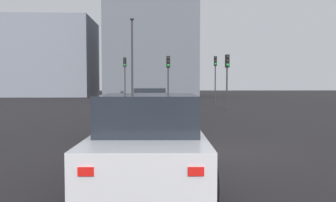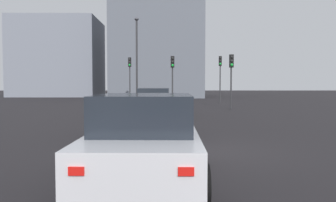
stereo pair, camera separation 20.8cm
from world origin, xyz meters
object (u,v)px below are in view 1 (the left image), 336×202
traffic_light_far_right (168,70)px  street_lamp_kerbside (132,54)px  traffic_light_far_left (125,70)px  car_white_right_third (149,140)px  traffic_light_near_right (215,69)px  car_beige_right_lead (151,103)px  car_silver_right_second (143,115)px  traffic_light_near_left (227,70)px

traffic_light_far_right → street_lamp_kerbside: street_lamp_kerbside is taller
traffic_light_far_left → car_white_right_third: bearing=8.0°
traffic_light_near_right → traffic_light_far_right: size_ratio=1.10×
car_beige_right_lead → traffic_light_far_right: size_ratio=1.14×
car_silver_right_second → traffic_light_near_left: bearing=-23.5°
traffic_light_far_left → car_beige_right_lead: bearing=12.5°
traffic_light_near_right → traffic_light_far_right: bearing=-33.0°
traffic_light_near_left → car_white_right_third: bearing=-18.0°
car_beige_right_lead → traffic_light_far_right: (8.11, -1.21, 2.08)m
traffic_light_far_right → street_lamp_kerbside: size_ratio=0.54×
car_white_right_third → traffic_light_near_right: 27.21m
car_silver_right_second → street_lamp_kerbside: size_ratio=0.63×
car_silver_right_second → traffic_light_near_right: traffic_light_near_right is taller
car_beige_right_lead → traffic_light_far_left: (14.83, 2.75, 2.34)m
car_silver_right_second → traffic_light_near_right: size_ratio=1.07×
car_beige_right_lead → street_lamp_kerbside: size_ratio=0.61×
traffic_light_far_left → car_silver_right_second: bearing=8.7°
traffic_light_near_left → traffic_light_far_right: traffic_light_far_right is taller
car_beige_right_lead → traffic_light_near_left: traffic_light_near_left is taller
car_beige_right_lead → traffic_light_far_right: bearing=-6.5°
traffic_light_far_right → car_white_right_third: bearing=-4.7°
car_silver_right_second → traffic_light_far_right: traffic_light_far_right is taller
car_white_right_third → traffic_light_far_left: traffic_light_far_left is taller
street_lamp_kerbside → traffic_light_far_right: bearing=-130.1°
traffic_light_near_left → traffic_light_far_left: (9.71, 7.99, 0.33)m
traffic_light_far_right → car_silver_right_second: bearing=-7.0°
car_silver_right_second → traffic_light_near_right: 21.67m
car_silver_right_second → car_white_right_third: size_ratio=1.04×
car_white_right_third → traffic_light_far_right: 21.23m
traffic_light_near_left → traffic_light_near_right: 8.43m
car_white_right_third → traffic_light_near_left: 18.91m
traffic_light_near_left → street_lamp_kerbside: (5.48, 6.98, 1.56)m
car_silver_right_second → traffic_light_far_right: bearing=-5.0°
traffic_light_near_left → traffic_light_far_left: bearing=-143.0°
car_silver_right_second → traffic_light_near_right: (20.71, -5.93, 2.40)m
car_white_right_third → traffic_light_far_right: traffic_light_far_right is taller
traffic_light_far_left → traffic_light_far_right: traffic_light_far_left is taller
car_beige_right_lead → car_silver_right_second: 7.18m
car_silver_right_second → traffic_light_far_left: (22.01, 2.61, 2.37)m
traffic_light_far_left → traffic_light_far_right: (-6.72, -3.97, -0.25)m
traffic_light_far_right → traffic_light_near_left: bearing=51.4°
traffic_light_near_left → car_beige_right_lead: bearing=-48.1°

